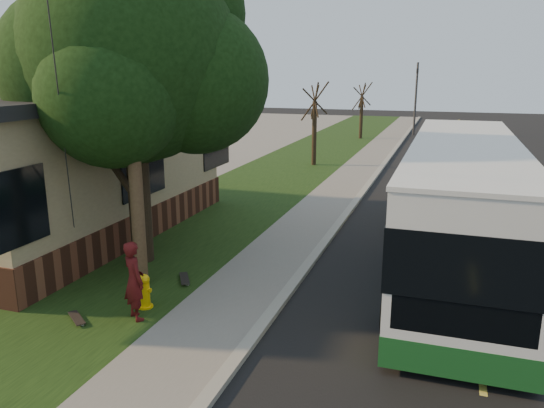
# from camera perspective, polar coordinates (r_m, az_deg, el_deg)

# --- Properties ---
(ground) EXTENTS (120.00, 120.00, 0.00)m
(ground) POSITION_cam_1_polar(r_m,az_deg,el_deg) (10.63, -1.08, -13.28)
(ground) COLOR black
(ground) RESTS_ON ground
(road) EXTENTS (8.00, 80.00, 0.01)m
(road) POSITION_cam_1_polar(r_m,az_deg,el_deg) (19.53, 20.30, -1.25)
(road) COLOR black
(road) RESTS_ON ground
(curb) EXTENTS (0.25, 80.00, 0.12)m
(curb) POSITION_cam_1_polar(r_m,az_deg,el_deg) (19.75, 8.68, -0.18)
(curb) COLOR gray
(curb) RESTS_ON ground
(sidewalk) EXTENTS (2.00, 80.00, 0.08)m
(sidewalk) POSITION_cam_1_polar(r_m,az_deg,el_deg) (19.94, 5.85, -0.01)
(sidewalk) COLOR slate
(sidewalk) RESTS_ON ground
(grass_verge) EXTENTS (5.00, 80.00, 0.07)m
(grass_verge) POSITION_cam_1_polar(r_m,az_deg,el_deg) (20.96, -3.52, 0.72)
(grass_verge) COLOR black
(grass_verge) RESTS_ON ground
(building_lot) EXTENTS (15.00, 80.00, 0.04)m
(building_lot) POSITION_cam_1_polar(r_m,az_deg,el_deg) (26.33, -24.17, 2.24)
(building_lot) COLOR slate
(building_lot) RESTS_ON ground
(fire_hydrant) EXTENTS (0.32, 0.32, 0.74)m
(fire_hydrant) POSITION_cam_1_polar(r_m,az_deg,el_deg) (11.50, -13.55, -9.11)
(fire_hydrant) COLOR yellow
(fire_hydrant) RESTS_ON grass_verge
(utility_pole) EXTENTS (2.86, 3.21, 9.07)m
(utility_pole) POSITION_cam_1_polar(r_m,az_deg,el_deg) (11.82, -15.14, 12.39)
(utility_pole) COLOR #473321
(utility_pole) RESTS_ON ground
(leafy_tree) EXTENTS (6.30, 6.00, 7.80)m
(leafy_tree) POSITION_cam_1_polar(r_m,az_deg,el_deg) (13.68, -14.50, 14.85)
(leafy_tree) COLOR black
(leafy_tree) RESTS_ON grass_verge
(bare_tree_near) EXTENTS (1.38, 1.21, 4.31)m
(bare_tree_near) POSITION_cam_1_polar(r_m,az_deg,el_deg) (27.84, 4.59, 8.46)
(bare_tree_near) COLOR black
(bare_tree_near) RESTS_ON grass_verge
(bare_tree_far) EXTENTS (1.38, 1.21, 4.03)m
(bare_tree_far) POSITION_cam_1_polar(r_m,az_deg,el_deg) (39.48, 9.60, 9.78)
(bare_tree_far) COLOR black
(bare_tree_far) RESTS_ON grass_verge
(traffic_signal) EXTENTS (0.18, 0.22, 5.50)m
(traffic_signal) POSITION_cam_1_polar(r_m,az_deg,el_deg) (43.00, 15.23, 11.38)
(traffic_signal) COLOR #2D2D30
(traffic_signal) RESTS_ON ground
(transit_bus) EXTENTS (2.73, 11.85, 3.21)m
(transit_bus) POSITION_cam_1_polar(r_m,az_deg,el_deg) (14.21, 19.69, 0.35)
(transit_bus) COLOR silver
(transit_bus) RESTS_ON ground
(skateboarder) EXTENTS (0.71, 0.65, 1.62)m
(skateboarder) POSITION_cam_1_polar(r_m,az_deg,el_deg) (10.90, -14.62, -7.97)
(skateboarder) COLOR #480E0F
(skateboarder) RESTS_ON grass_verge
(skateboard_main) EXTENTS (0.57, 0.76, 0.07)m
(skateboard_main) POSITION_cam_1_polar(r_m,az_deg,el_deg) (12.81, -9.40, -7.92)
(skateboard_main) COLOR black
(skateboard_main) RESTS_ON grass_verge
(skateboard_spare) EXTENTS (0.68, 0.58, 0.07)m
(skateboard_spare) POSITION_cam_1_polar(r_m,az_deg,el_deg) (11.45, -20.27, -11.45)
(skateboard_spare) COLOR black
(skateboard_spare) RESTS_ON grass_verge
(dumpster) EXTENTS (1.80, 1.64, 1.29)m
(dumpster) POSITION_cam_1_polar(r_m,az_deg,el_deg) (17.43, -25.13, -1.19)
(dumpster) COLOR black
(dumpster) RESTS_ON building_lot
(distant_car) EXTENTS (1.76, 4.00, 1.34)m
(distant_car) POSITION_cam_1_polar(r_m,az_deg,el_deg) (40.97, 19.36, 7.46)
(distant_car) COLOR black
(distant_car) RESTS_ON ground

